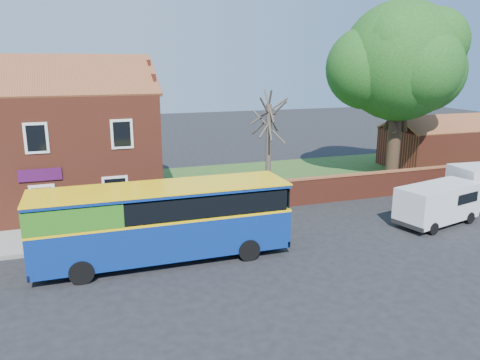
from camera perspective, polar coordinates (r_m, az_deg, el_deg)
name	(u,v)px	position (r m, az deg, el deg)	size (l,w,h in m)	color
ground	(223,270)	(19.18, -2.09, -10.88)	(120.00, 120.00, 0.00)	black
pavement	(44,240)	(23.86, -22.80, -6.73)	(18.00, 3.50, 0.12)	gray
kerb	(41,254)	(22.23, -23.05, -8.25)	(18.00, 0.15, 0.14)	slate
grass_strip	(338,174)	(35.62, 11.89, 0.70)	(26.00, 12.00, 0.04)	#426B28
shop_building	(43,148)	(28.59, -22.87, 3.57)	(12.30, 8.13, 10.50)	maroon
boundary_wall	(389,183)	(30.61, 17.69, -0.34)	(22.00, 0.38, 1.60)	maroon
outbuilding	(438,146)	(40.64, 23.00, 3.80)	(8.20, 5.06, 4.17)	maroon
bus	(155,220)	(19.65, -10.32, -4.79)	(10.49, 2.77, 3.19)	navy
van_near	(438,202)	(26.00, 23.00, -2.53)	(5.02, 2.92, 2.07)	silver
large_tree	(399,65)	(33.84, 18.82, 13.10)	(9.93, 7.86, 12.12)	black
bare_tree	(268,146)	(28.18, 3.49, 4.10)	(2.35, 2.80, 6.26)	#4C4238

